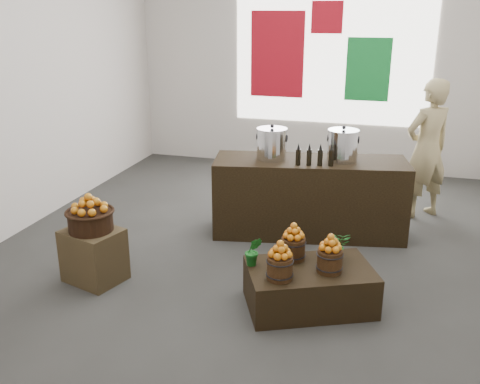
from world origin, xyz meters
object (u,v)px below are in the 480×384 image
(crate, at_px, (94,255))
(display_table, at_px, (309,287))
(stock_pot_left, at_px, (272,145))
(stock_pot_center, at_px, (343,146))
(wicker_basket, at_px, (91,221))
(shopper, at_px, (427,149))
(counter, at_px, (309,197))

(crate, height_order, display_table, crate)
(stock_pot_left, height_order, stock_pot_center, same)
(wicker_basket, distance_m, display_table, 2.23)
(stock_pot_center, bearing_deg, crate, -140.13)
(display_table, height_order, shopper, shopper)
(counter, height_order, stock_pot_center, stock_pot_center)
(crate, relative_size, stock_pot_left, 1.56)
(crate, distance_m, stock_pot_left, 2.40)
(wicker_basket, distance_m, stock_pot_center, 2.97)
(wicker_basket, distance_m, counter, 2.63)
(counter, bearing_deg, stock_pot_left, 180.00)
(wicker_basket, distance_m, shopper, 4.31)
(counter, distance_m, shopper, 1.75)
(crate, relative_size, wicker_basket, 1.25)
(crate, xyz_separation_m, stock_pot_center, (2.25, 1.88, 0.84))
(stock_pot_center, distance_m, shopper, 1.39)
(display_table, distance_m, stock_pot_center, 2.00)
(shopper, bearing_deg, stock_pot_left, -6.80)
(stock_pot_center, bearing_deg, stock_pot_left, -169.16)
(display_table, height_order, stock_pot_left, stock_pot_left)
(stock_pot_left, bearing_deg, wicker_basket, -129.78)
(crate, bearing_deg, shopper, 41.00)
(wicker_basket, xyz_separation_m, display_table, (2.19, 0.10, -0.45))
(counter, distance_m, stock_pot_center, 0.74)
(display_table, xyz_separation_m, stock_pot_center, (0.07, 1.78, 0.91))
(stock_pot_center, bearing_deg, counter, -169.16)
(crate, height_order, stock_pot_left, stock_pot_left)
(stock_pot_left, xyz_separation_m, shopper, (1.81, 1.10, -0.20))
(display_table, relative_size, stock_pot_left, 3.22)
(wicker_basket, xyz_separation_m, stock_pot_center, (2.25, 1.88, 0.46))
(stock_pot_center, xyz_separation_m, shopper, (1.00, 0.94, -0.20))
(stock_pot_left, bearing_deg, stock_pot_center, 10.84)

